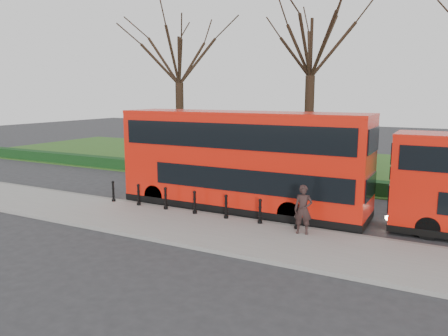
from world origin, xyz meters
The scene contains 12 objects.
ground centered at (0.00, 0.00, 0.00)m, with size 120.00×120.00×0.00m, color #28282B.
pavement centered at (0.00, -3.00, 0.07)m, with size 60.00×4.00×0.15m, color gray.
kerb centered at (0.00, -1.00, 0.07)m, with size 60.00×0.25×0.16m, color slate.
grass_verge centered at (0.00, 15.00, 0.03)m, with size 60.00×18.00×0.06m, color #2E521B.
hedge centered at (0.00, 6.80, 0.40)m, with size 60.00×0.90×0.80m, color black.
yellow_line_outer centered at (0.00, -0.70, 0.01)m, with size 60.00×0.10×0.01m, color yellow.
yellow_line_inner centered at (0.00, -0.50, 0.01)m, with size 60.00×0.10×0.01m, color yellow.
tree_left centered at (-8.00, 10.00, 8.31)m, with size 7.32×7.32×11.44m.
tree_mid centered at (2.00, 10.00, 8.77)m, with size 7.72×7.72×12.06m.
bollard_row centered at (0.32, -1.35, 0.65)m, with size 9.76×0.15×1.00m.
bus_lead centered at (1.71, 0.53, 2.36)m, with size 11.76×2.70×4.68m.
pedestrian centered at (5.52, -1.82, 1.10)m, with size 0.70×0.46×1.91m, color black.
Camera 1 is at (10.48, -17.59, 5.50)m, focal length 35.00 mm.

